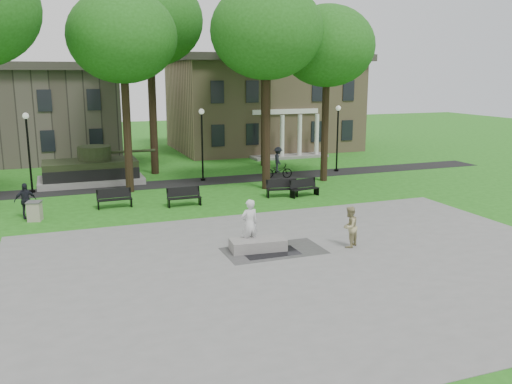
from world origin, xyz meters
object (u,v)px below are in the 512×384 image
at_px(concrete_block, 258,245).
at_px(park_bench_0, 114,198).
at_px(skateboarder, 249,224).
at_px(cyclist, 278,165).
at_px(trash_bin, 35,211).
at_px(friend_watching, 349,227).

height_order(concrete_block, park_bench_0, park_bench_0).
height_order(skateboarder, cyclist, cyclist).
distance_m(concrete_block, trash_bin, 11.63).
bearing_deg(cyclist, concrete_block, 166.94).
bearing_deg(friend_watching, cyclist, -135.93).
bearing_deg(trash_bin, friend_watching, -36.35).
xyz_separation_m(skateboarder, trash_bin, (-8.26, 7.57, -0.54)).
relative_size(friend_watching, trash_bin, 1.76).
relative_size(cyclist, park_bench_0, 1.18).
distance_m(concrete_block, skateboarder, 0.91).
bearing_deg(skateboarder, trash_bin, -49.21).
height_order(friend_watching, park_bench_0, friend_watching).
distance_m(friend_watching, park_bench_0, 13.14).
relative_size(park_bench_0, trash_bin, 1.88).
bearing_deg(cyclist, trash_bin, 124.16).
bearing_deg(concrete_block, skateboarder, 117.19).
bearing_deg(park_bench_0, skateboarder, -64.74).
height_order(friend_watching, trash_bin, friend_watching).
distance_m(friend_watching, cyclist, 15.19).
xyz_separation_m(cyclist, park_bench_0, (-11.32, -4.61, -0.35)).
xyz_separation_m(concrete_block, park_bench_0, (-4.58, 9.34, 0.28)).
relative_size(concrete_block, friend_watching, 1.30).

